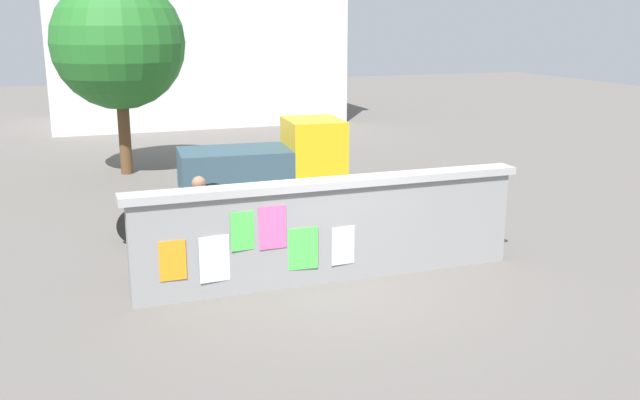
% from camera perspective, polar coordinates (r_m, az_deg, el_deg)
% --- Properties ---
extents(ground, '(60.00, 60.00, 0.00)m').
position_cam_1_polar(ground, '(18.75, -7.78, 1.81)').
color(ground, '#605B56').
extents(poster_wall, '(6.38, 0.42, 1.64)m').
position_cam_1_polar(poster_wall, '(11.08, 0.90, -2.33)').
color(poster_wall, gray).
rests_on(poster_wall, ground).
extents(auto_rickshaw_truck, '(3.70, 1.77, 1.85)m').
position_cam_1_polar(auto_rickshaw_truck, '(15.88, -3.99, 2.96)').
color(auto_rickshaw_truck, black).
rests_on(auto_rickshaw_truck, ground).
extents(motorcycle, '(1.90, 0.56, 0.87)m').
position_cam_1_polar(motorcycle, '(12.81, -0.30, -1.79)').
color(motorcycle, black).
rests_on(motorcycle, ground).
extents(bicycle_near, '(1.71, 0.44, 0.95)m').
position_cam_1_polar(bicycle_near, '(13.59, -12.49, -1.63)').
color(bicycle_near, black).
rests_on(bicycle_near, ground).
extents(bicycle_far, '(1.71, 0.44, 0.95)m').
position_cam_1_polar(bicycle_far, '(13.71, 8.39, -1.29)').
color(bicycle_far, black).
rests_on(bicycle_far, ground).
extents(person_walking, '(0.38, 0.38, 1.62)m').
position_cam_1_polar(person_walking, '(11.48, -9.60, -1.19)').
color(person_walking, yellow).
rests_on(person_walking, ground).
extents(tree_roadside, '(3.41, 3.41, 5.13)m').
position_cam_1_polar(tree_roadside, '(19.35, -15.87, 12.00)').
color(tree_roadside, brown).
rests_on(tree_roadside, ground).
extents(building_background, '(11.42, 5.88, 6.08)m').
position_cam_1_polar(building_background, '(29.57, -10.17, 12.23)').
color(building_background, silver).
rests_on(building_background, ground).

